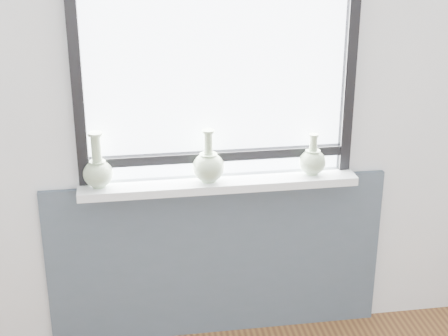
{
  "coord_description": "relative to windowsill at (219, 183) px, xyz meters",
  "views": [
    {
      "loc": [
        -0.44,
        -1.25,
        2.15
      ],
      "look_at": [
        0.0,
        1.55,
        1.02
      ],
      "focal_mm": 55.0,
      "sensor_mm": 36.0,
      "label": 1
    }
  ],
  "objects": [
    {
      "name": "back_wall",
      "position": [
        0.0,
        0.1,
        0.42
      ],
      "size": [
        3.6,
        0.02,
        2.6
      ],
      "primitive_type": "cube",
      "color": "silver",
      "rests_on": "ground"
    },
    {
      "name": "apron_panel",
      "position": [
        0.0,
        0.07,
        -0.45
      ],
      "size": [
        1.7,
        0.03,
        0.86
      ],
      "primitive_type": "cube",
      "color": "#424D5D",
      "rests_on": "ground"
    },
    {
      "name": "windowsill",
      "position": [
        0.0,
        0.0,
        0.0
      ],
      "size": [
        1.32,
        0.18,
        0.04
      ],
      "primitive_type": "cube",
      "color": "silver",
      "rests_on": "apron_panel"
    },
    {
      "name": "window",
      "position": [
        0.0,
        0.06,
        0.56
      ],
      "size": [
        1.3,
        0.06,
        1.05
      ],
      "color": "black",
      "rests_on": "windowsill"
    },
    {
      "name": "vase_a",
      "position": [
        -0.56,
        -0.0,
        0.1
      ],
      "size": [
        0.14,
        0.14,
        0.26
      ],
      "rotation": [
        0.0,
        0.0,
        -0.21
      ],
      "color": "#9FB991",
      "rests_on": "windowsill"
    },
    {
      "name": "vase_b",
      "position": [
        -0.05,
        -0.01,
        0.1
      ],
      "size": [
        0.15,
        0.15,
        0.25
      ],
      "rotation": [
        0.0,
        0.0,
        0.21
      ],
      "color": "#9FB991",
      "rests_on": "windowsill"
    },
    {
      "name": "vase_c",
      "position": [
        0.45,
        -0.0,
        0.09
      ],
      "size": [
        0.13,
        0.13,
        0.2
      ],
      "rotation": [
        0.0,
        0.0,
        0.39
      ],
      "color": "#9FB991",
      "rests_on": "windowsill"
    }
  ]
}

